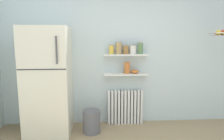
{
  "coord_description": "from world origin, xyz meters",
  "views": [
    {
      "loc": [
        -0.46,
        -1.67,
        1.56
      ],
      "look_at": [
        -0.26,
        1.6,
        1.05
      ],
      "focal_mm": 32.9,
      "sensor_mm": 36.0,
      "label": 1
    }
  ],
  "objects_px": {
    "storage_jar_1": "(119,48)",
    "vase": "(127,68)",
    "trash_bin": "(92,121)",
    "storage_jar_4": "(140,48)",
    "storage_jar_0": "(111,49)",
    "shelf_bowl": "(135,71)",
    "hanging_fruit_basket": "(220,33)",
    "storage_jar_2": "(126,49)",
    "radiator": "(125,107)",
    "refrigerator": "(48,81)",
    "storage_jar_3": "(133,49)"
  },
  "relations": [
    {
      "from": "storage_jar_3",
      "to": "storage_jar_1",
      "type": "bearing_deg",
      "value": 180.0
    },
    {
      "from": "radiator",
      "to": "storage_jar_1",
      "type": "height_order",
      "value": "storage_jar_1"
    },
    {
      "from": "refrigerator",
      "to": "trash_bin",
      "type": "distance_m",
      "value": 0.98
    },
    {
      "from": "storage_jar_2",
      "to": "storage_jar_3",
      "type": "relative_size",
      "value": 0.99
    },
    {
      "from": "radiator",
      "to": "storage_jar_2",
      "type": "bearing_deg",
      "value": -90.0
    },
    {
      "from": "storage_jar_4",
      "to": "radiator",
      "type": "bearing_deg",
      "value": 173.22
    },
    {
      "from": "radiator",
      "to": "trash_bin",
      "type": "xyz_separation_m",
      "value": [
        -0.6,
        -0.35,
        -0.12
      ]
    },
    {
      "from": "shelf_bowl",
      "to": "hanging_fruit_basket",
      "type": "bearing_deg",
      "value": -11.53
    },
    {
      "from": "storage_jar_0",
      "to": "hanging_fruit_basket",
      "type": "relative_size",
      "value": 0.48
    },
    {
      "from": "storage_jar_2",
      "to": "storage_jar_1",
      "type": "bearing_deg",
      "value": 180.0
    },
    {
      "from": "radiator",
      "to": "hanging_fruit_basket",
      "type": "distance_m",
      "value": 2.03
    },
    {
      "from": "refrigerator",
      "to": "shelf_bowl",
      "type": "height_order",
      "value": "refrigerator"
    },
    {
      "from": "shelf_bowl",
      "to": "trash_bin",
      "type": "relative_size",
      "value": 0.37
    },
    {
      "from": "refrigerator",
      "to": "storage_jar_0",
      "type": "xyz_separation_m",
      "value": [
        1.05,
        0.23,
        0.5
      ]
    },
    {
      "from": "storage_jar_1",
      "to": "vase",
      "type": "distance_m",
      "value": 0.38
    },
    {
      "from": "storage_jar_1",
      "to": "shelf_bowl",
      "type": "height_order",
      "value": "storage_jar_1"
    },
    {
      "from": "refrigerator",
      "to": "vase",
      "type": "height_order",
      "value": "refrigerator"
    },
    {
      "from": "storage_jar_0",
      "to": "trash_bin",
      "type": "height_order",
      "value": "storage_jar_0"
    },
    {
      "from": "vase",
      "to": "trash_bin",
      "type": "xyz_separation_m",
      "value": [
        -0.63,
        -0.32,
        -0.85
      ]
    },
    {
      "from": "storage_jar_0",
      "to": "shelf_bowl",
      "type": "height_order",
      "value": "storage_jar_0"
    },
    {
      "from": "storage_jar_3",
      "to": "shelf_bowl",
      "type": "distance_m",
      "value": 0.39
    },
    {
      "from": "storage_jar_4",
      "to": "vase",
      "type": "xyz_separation_m",
      "value": [
        -0.23,
        -0.0,
        -0.35
      ]
    },
    {
      "from": "storage_jar_0",
      "to": "storage_jar_1",
      "type": "height_order",
      "value": "storage_jar_1"
    },
    {
      "from": "refrigerator",
      "to": "hanging_fruit_basket",
      "type": "xyz_separation_m",
      "value": [
        2.8,
        -0.05,
        0.76
      ]
    },
    {
      "from": "refrigerator",
      "to": "storage_jar_2",
      "type": "distance_m",
      "value": 1.41
    },
    {
      "from": "radiator",
      "to": "storage_jar_2",
      "type": "distance_m",
      "value": 1.05
    },
    {
      "from": "storage_jar_1",
      "to": "hanging_fruit_basket",
      "type": "height_order",
      "value": "hanging_fruit_basket"
    },
    {
      "from": "storage_jar_0",
      "to": "storage_jar_1",
      "type": "xyz_separation_m",
      "value": [
        0.13,
        -0.0,
        0.03
      ]
    },
    {
      "from": "trash_bin",
      "to": "shelf_bowl",
      "type": "bearing_deg",
      "value": 22.36
    },
    {
      "from": "storage_jar_1",
      "to": "storage_jar_4",
      "type": "xyz_separation_m",
      "value": [
        0.38,
        0.0,
        -0.01
      ]
    },
    {
      "from": "storage_jar_4",
      "to": "shelf_bowl",
      "type": "relative_size",
      "value": 1.44
    },
    {
      "from": "hanging_fruit_basket",
      "to": "shelf_bowl",
      "type": "bearing_deg",
      "value": 168.47
    },
    {
      "from": "storage_jar_0",
      "to": "shelf_bowl",
      "type": "distance_m",
      "value": 0.57
    },
    {
      "from": "radiator",
      "to": "storage_jar_3",
      "type": "xyz_separation_m",
      "value": [
        0.13,
        -0.03,
        1.05
      ]
    },
    {
      "from": "hanging_fruit_basket",
      "to": "storage_jar_0",
      "type": "bearing_deg",
      "value": 171.15
    },
    {
      "from": "storage_jar_1",
      "to": "vase",
      "type": "height_order",
      "value": "storage_jar_1"
    },
    {
      "from": "storage_jar_0",
      "to": "hanging_fruit_basket",
      "type": "height_order",
      "value": "hanging_fruit_basket"
    },
    {
      "from": "storage_jar_2",
      "to": "hanging_fruit_basket",
      "type": "height_order",
      "value": "hanging_fruit_basket"
    },
    {
      "from": "radiator",
      "to": "storage_jar_1",
      "type": "distance_m",
      "value": 1.09
    },
    {
      "from": "storage_jar_4",
      "to": "trash_bin",
      "type": "height_order",
      "value": "storage_jar_4"
    },
    {
      "from": "trash_bin",
      "to": "hanging_fruit_basket",
      "type": "relative_size",
      "value": 1.11
    },
    {
      "from": "storage_jar_4",
      "to": "refrigerator",
      "type": "bearing_deg",
      "value": -171.64
    },
    {
      "from": "storage_jar_0",
      "to": "hanging_fruit_basket",
      "type": "xyz_separation_m",
      "value": [
        1.76,
        -0.27,
        0.27
      ]
    },
    {
      "from": "radiator",
      "to": "storage_jar_0",
      "type": "xyz_separation_m",
      "value": [
        -0.25,
        -0.03,
        1.05
      ]
    },
    {
      "from": "storage_jar_4",
      "to": "hanging_fruit_basket",
      "type": "xyz_separation_m",
      "value": [
        1.25,
        -0.27,
        0.25
      ]
    },
    {
      "from": "storage_jar_4",
      "to": "shelf_bowl",
      "type": "distance_m",
      "value": 0.42
    },
    {
      "from": "storage_jar_1",
      "to": "hanging_fruit_basket",
      "type": "xyz_separation_m",
      "value": [
        1.63,
        -0.27,
        0.24
      ]
    },
    {
      "from": "radiator",
      "to": "hanging_fruit_basket",
      "type": "xyz_separation_m",
      "value": [
        1.5,
        -0.3,
        1.32
      ]
    },
    {
      "from": "storage_jar_3",
      "to": "storage_jar_4",
      "type": "distance_m",
      "value": 0.13
    },
    {
      "from": "storage_jar_4",
      "to": "storage_jar_2",
      "type": "bearing_deg",
      "value": -180.0
    }
  ]
}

